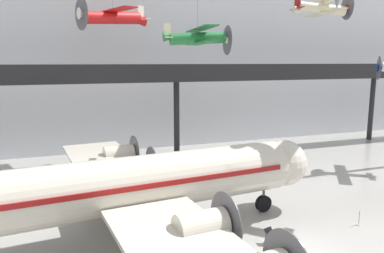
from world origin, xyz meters
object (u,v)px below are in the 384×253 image
(airliner_silver_main, at_px, (122,187))
(info_sign_pedestal, at_px, (268,237))
(suspended_plane_green_biplane, at_px, (198,38))
(suspended_plane_cream_biplane, at_px, (322,8))
(stanchion_barrier, at_px, (359,221))
(suspended_plane_red_highwing, at_px, (113,17))

(airliner_silver_main, relative_size, info_sign_pedestal, 27.32)
(suspended_plane_green_biplane, height_order, info_sign_pedestal, suspended_plane_green_biplane)
(airliner_silver_main, height_order, suspended_plane_green_biplane, suspended_plane_green_biplane)
(airliner_silver_main, relative_size, suspended_plane_cream_biplane, 4.00)
(airliner_silver_main, xyz_separation_m, stanchion_barrier, (16.11, -3.40, -3.31))
(suspended_plane_green_biplane, distance_m, info_sign_pedestal, 17.96)
(suspended_plane_cream_biplane, bearing_deg, suspended_plane_red_highwing, -174.69)
(suspended_plane_red_highwing, xyz_separation_m, suspended_plane_cream_biplane, (23.87, -3.46, 1.55))
(suspended_plane_cream_biplane, distance_m, info_sign_pedestal, 30.83)
(suspended_plane_green_biplane, relative_size, info_sign_pedestal, 8.96)
(suspended_plane_green_biplane, relative_size, stanchion_barrier, 10.32)
(suspended_plane_cream_biplane, distance_m, suspended_plane_green_biplane, 19.40)
(suspended_plane_cream_biplane, relative_size, stanchion_barrier, 7.86)
(suspended_plane_cream_biplane, xyz_separation_m, info_sign_pedestal, (-17.72, -18.46, -17.19))
(suspended_plane_cream_biplane, bearing_deg, airliner_silver_main, -137.03)
(suspended_plane_cream_biplane, bearing_deg, suspended_plane_green_biplane, -147.43)
(suspended_plane_red_highwing, bearing_deg, info_sign_pedestal, 87.51)
(suspended_plane_green_biplane, xyz_separation_m, info_sign_pedestal, (0.22, -12.28, -13.11))
(stanchion_barrier, bearing_deg, suspended_plane_green_biplane, 122.69)
(suspended_plane_green_biplane, bearing_deg, stanchion_barrier, -50.25)
(suspended_plane_cream_biplane, relative_size, suspended_plane_green_biplane, 0.76)
(suspended_plane_red_highwing, height_order, stanchion_barrier, suspended_plane_red_highwing)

